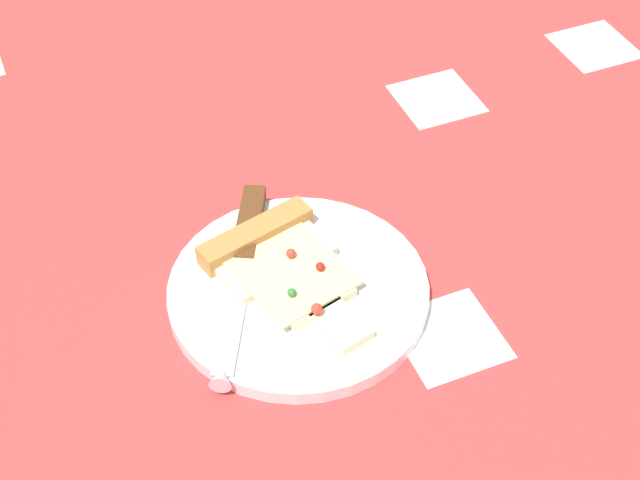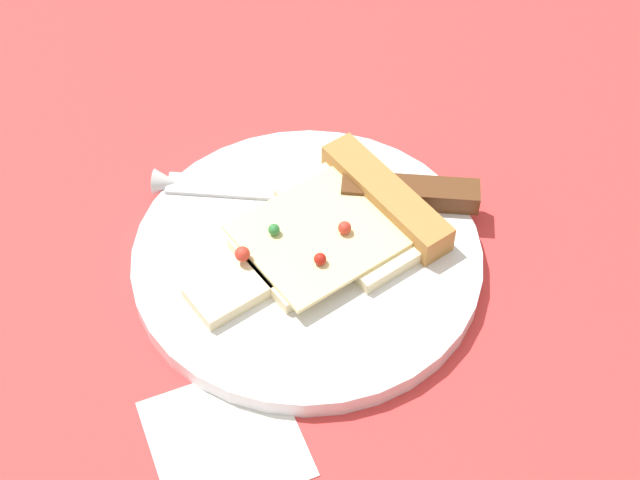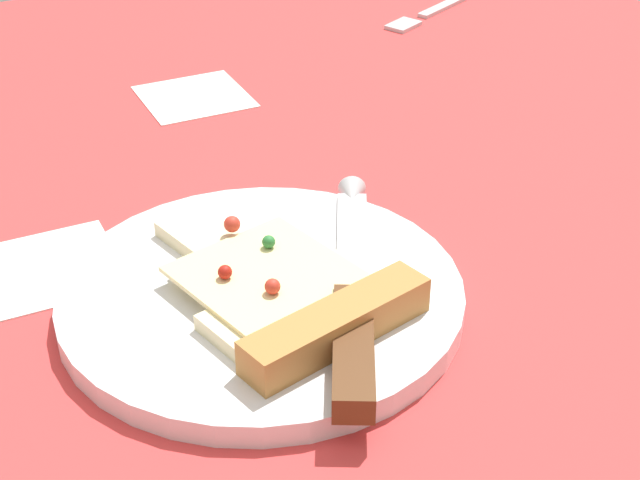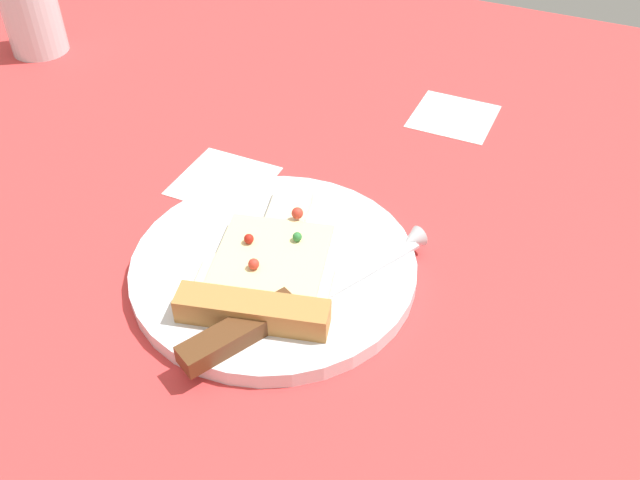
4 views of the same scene
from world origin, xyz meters
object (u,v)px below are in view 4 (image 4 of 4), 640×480
Objects in this scene: pizza_slice at (266,275)px; knife at (289,306)px; drinking_glass at (32,16)px; plate at (274,267)px.

pizza_slice reaches higher than knife.
pizza_slice is 56.01cm from drinking_glass.
knife is (-4.69, -3.82, 1.35)cm from plate.
drinking_glass is (25.02, 48.05, 4.07)cm from plate.
knife is at bearing -119.81° from drinking_glass.
plate is 2.56× the size of drinking_glass.
pizza_slice is 1.95× the size of drinking_glass.
plate is at bearing 156.32° from knife.
drinking_glass is (27.55, 48.70, 2.55)cm from pizza_slice.
drinking_glass is at bearing 177.38° from knife.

